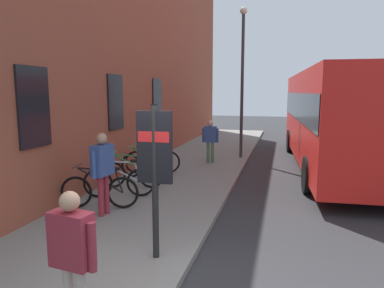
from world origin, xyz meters
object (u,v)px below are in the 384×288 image
(pedestrian_near_bus, at_px, (72,249))
(street_lamp, at_px, (242,71))
(bicycle_far_end, at_px, (146,166))
(bicycle_mid_rack, at_px, (153,161))
(city_bus, at_px, (334,115))
(pedestrian_crossing_street, at_px, (210,137))
(bicycle_by_door, at_px, (100,191))
(bicycle_nearest_sign, at_px, (120,182))
(bicycle_under_window, at_px, (132,174))
(transit_info_sign, at_px, (155,157))
(pedestrian_by_facade, at_px, (103,165))

(pedestrian_near_bus, xyz_separation_m, street_lamp, (10.81, -0.46, 2.40))
(bicycle_far_end, relative_size, bicycle_mid_rack, 1.01)
(city_bus, xyz_separation_m, pedestrian_crossing_street, (-0.63, 4.26, -0.85))
(bicycle_by_door, distance_m, pedestrian_near_bus, 4.27)
(bicycle_nearest_sign, distance_m, bicycle_mid_rack, 2.64)
(bicycle_by_door, relative_size, city_bus, 0.16)
(bicycle_under_window, bearing_deg, bicycle_far_end, 0.33)
(pedestrian_crossing_street, bearing_deg, pedestrian_near_bus, -177.02)
(pedestrian_crossing_street, height_order, street_lamp, street_lamp)
(bicycle_nearest_sign, relative_size, transit_info_sign, 0.70)
(pedestrian_near_bus, bearing_deg, bicycle_mid_rack, 14.72)
(bicycle_under_window, xyz_separation_m, city_bus, (4.50, -5.60, 1.41))
(bicycle_mid_rack, height_order, pedestrian_near_bus, pedestrian_near_bus)
(bicycle_by_door, xyz_separation_m, pedestrian_crossing_street, (5.62, -1.35, 0.56))
(pedestrian_near_bus, bearing_deg, bicycle_nearest_sign, 20.77)
(bicycle_under_window, height_order, transit_info_sign, transit_info_sign)
(transit_info_sign, height_order, pedestrian_by_facade, transit_info_sign)
(bicycle_by_door, xyz_separation_m, bicycle_far_end, (2.71, 0.01, 0.00))
(street_lamp, bearing_deg, pedestrian_crossing_street, 145.31)
(city_bus, bearing_deg, pedestrian_near_bus, 159.48)
(pedestrian_by_facade, relative_size, street_lamp, 0.30)
(bicycle_mid_rack, bearing_deg, bicycle_nearest_sign, -176.87)
(bicycle_under_window, bearing_deg, pedestrian_near_bus, -161.71)
(pedestrian_by_facade, distance_m, street_lamp, 7.97)
(bicycle_by_door, height_order, pedestrian_crossing_street, pedestrian_crossing_street)
(pedestrian_crossing_street, height_order, pedestrian_near_bus, pedestrian_near_bus)
(city_bus, bearing_deg, bicycle_mid_rack, 115.55)
(transit_info_sign, bearing_deg, street_lamp, -1.67)
(pedestrian_by_facade, distance_m, pedestrian_near_bus, 3.77)
(transit_info_sign, bearing_deg, bicycle_under_window, 29.18)
(bicycle_by_door, bearing_deg, bicycle_under_window, 0.07)
(bicycle_far_end, bearing_deg, transit_info_sign, -156.10)
(bicycle_under_window, distance_m, pedestrian_crossing_street, 4.14)
(bicycle_far_end, bearing_deg, street_lamp, -28.31)
(bicycle_mid_rack, relative_size, city_bus, 0.16)
(bicycle_nearest_sign, bearing_deg, transit_info_sign, -144.62)
(pedestrian_crossing_street, relative_size, pedestrian_near_bus, 0.98)
(bicycle_nearest_sign, bearing_deg, pedestrian_near_bus, -159.23)
(city_bus, height_order, pedestrian_near_bus, city_bus)
(bicycle_by_door, bearing_deg, pedestrian_by_facade, -141.11)
(bicycle_nearest_sign, xyz_separation_m, pedestrian_crossing_street, (4.73, -1.29, 0.56))
(pedestrian_by_facade, bearing_deg, pedestrian_near_bus, -155.95)
(bicycle_by_door, distance_m, pedestrian_crossing_street, 5.80)
(pedestrian_near_bus, height_order, street_lamp, street_lamp)
(bicycle_by_door, height_order, city_bus, city_bus)
(bicycle_under_window, height_order, bicycle_mid_rack, same)
(city_bus, distance_m, pedestrian_by_facade, 8.51)
(bicycle_under_window, xyz_separation_m, pedestrian_near_bus, (-5.56, -1.84, 0.58))
(transit_info_sign, distance_m, pedestrian_near_bus, 2.02)
(bicycle_by_door, relative_size, transit_info_sign, 0.73)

